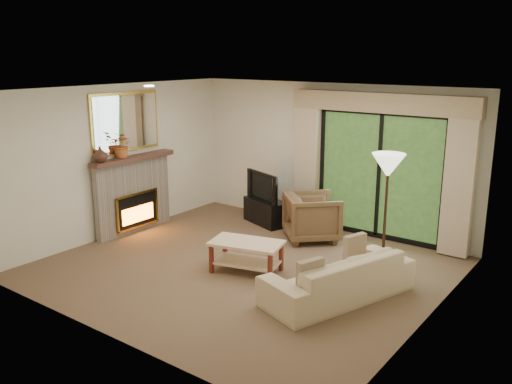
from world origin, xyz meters
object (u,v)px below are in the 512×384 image
Objects in this scene: armchair at (312,217)px; coffee_table at (246,257)px; media_console at (266,212)px; sofa at (338,276)px.

armchair is 1.80m from coffee_table.
media_console is 1.19m from armchair.
armchair is at bearing 74.42° from coffee_table.
media_console is at bearing -108.94° from sofa.
media_console is 2.34m from coffee_table.
media_console is at bearing 32.79° from armchair.
coffee_table is at bearing 134.50° from armchair.
sofa reaches higher than media_console.
armchair reaches higher than media_console.
sofa is (2.60, -2.03, 0.07)m from media_console.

